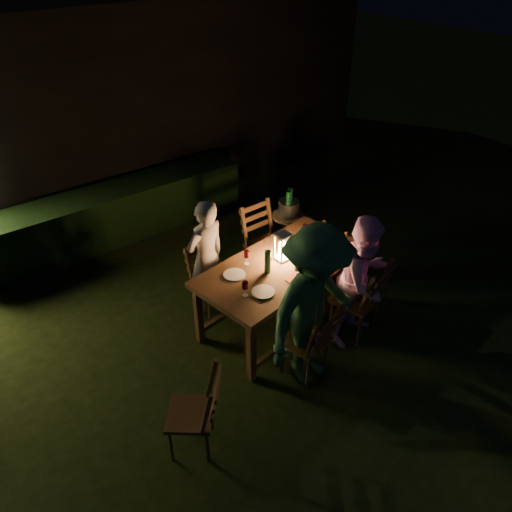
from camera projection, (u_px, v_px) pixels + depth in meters
garden_envelope at (71, 94)px, 8.78m from camera, size 40.00×40.00×3.20m
dining_table at (282, 269)px, 5.78m from camera, size 2.18×1.30×0.85m
chair_near_left at (307, 352)px, 5.33m from camera, size 0.52×0.55×0.98m
chair_near_right at (356, 310)px, 5.84m from camera, size 0.59×0.62×1.08m
chair_far_left at (211, 291)px, 6.23m from camera, size 0.44×0.47×0.93m
chair_far_right at (266, 256)px, 6.80m from camera, size 0.49×0.53×1.08m
chair_end at (341, 260)px, 6.78m from camera, size 0.47×0.44×0.94m
chair_spare at (194, 424)px, 4.57m from camera, size 0.62×0.62×0.95m
person_house_side at (206, 258)px, 5.99m from camera, size 0.60×0.44×1.52m
person_opp_right at (364, 280)px, 5.56m from camera, size 0.85×0.70×1.58m
person_opp_left at (314, 308)px, 4.94m from camera, size 1.29×0.85×1.86m
lantern at (282, 248)px, 5.70m from camera, size 0.16×0.16×0.35m
plate_far_left at (234, 275)px, 5.52m from camera, size 0.25×0.25×0.01m
plate_near_left at (263, 292)px, 5.27m from camera, size 0.25×0.25×0.01m
plate_far_right at (293, 240)px, 6.12m from camera, size 0.25×0.25×0.01m
plate_near_right at (322, 254)px, 5.86m from camera, size 0.25×0.25×0.01m
wineglass_a at (247, 258)px, 5.66m from camera, size 0.06×0.06×0.18m
wineglass_b at (245, 289)px, 5.18m from camera, size 0.06×0.06×0.18m
wineglass_c at (318, 256)px, 5.69m from camera, size 0.06×0.06×0.18m
wineglass_d at (305, 231)px, 6.15m from camera, size 0.06×0.06×0.18m
wineglass_e at (297, 271)px, 5.45m from camera, size 0.06×0.06×0.18m
bottle_table at (268, 262)px, 5.50m from camera, size 0.07×0.07×0.28m
napkin_left at (295, 280)px, 5.45m from camera, size 0.18×0.14×0.01m
napkin_right at (332, 254)px, 5.88m from camera, size 0.18×0.14×0.01m
phone at (264, 298)px, 5.18m from camera, size 0.14×0.07×0.01m
side_table at (288, 219)px, 7.16m from camera, size 0.47×0.47×0.63m
ice_bucket at (289, 208)px, 7.06m from camera, size 0.30×0.30×0.22m
bottle_bucket_a at (288, 207)px, 6.98m from camera, size 0.07×0.07×0.32m
bottle_bucket_b at (290, 203)px, 7.09m from camera, size 0.07×0.07×0.32m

